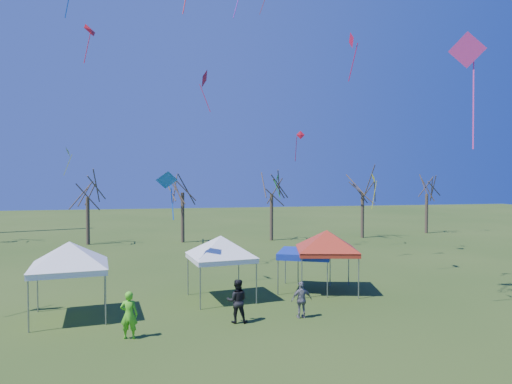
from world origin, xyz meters
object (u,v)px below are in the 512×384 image
(tent_blue, at_px, (305,254))
(person_grey, at_px, (302,300))
(tree_1, at_px, (87,180))
(person_green, at_px, (129,315))
(tree_5, at_px, (427,180))
(person_dark, at_px, (237,301))
(tree_3, at_px, (272,177))
(tent_white_mid, at_px, (221,240))
(tree_4, at_px, (363,177))
(tree_2, at_px, (182,175))
(tent_white_west, at_px, (69,247))
(tent_red, at_px, (327,234))

(tent_blue, distance_m, person_grey, 4.97)
(tree_1, bearing_deg, person_green, -78.07)
(tree_5, relative_size, tent_blue, 2.09)
(tent_blue, height_order, person_dark, tent_blue)
(tree_3, relative_size, tent_white_mid, 1.91)
(tree_4, bearing_deg, tent_blue, -122.39)
(tree_3, height_order, tent_blue, tree_3)
(tree_1, bearing_deg, tree_2, -1.85)
(tree_2, xyz_separation_m, person_green, (-3.06, -25.00, -5.38))
(tent_blue, bearing_deg, person_dark, -133.96)
(tree_1, bearing_deg, tree_5, 2.35)
(tent_white_mid, xyz_separation_m, person_dark, (0.22, -3.73, -2.06))
(person_dark, height_order, person_grey, person_dark)
(tree_5, relative_size, person_dark, 4.09)
(tree_5, xyz_separation_m, person_green, (-29.15, -26.69, -4.82))
(tree_1, xyz_separation_m, person_grey, (12.49, -24.16, -5.00))
(tree_3, relative_size, tree_5, 1.06)
(tree_5, xyz_separation_m, person_dark, (-24.84, -25.63, -4.82))
(tent_white_west, bearing_deg, tree_4, 42.56)
(tree_1, bearing_deg, tent_white_west, -83.18)
(tree_3, bearing_deg, tree_4, -0.26)
(tree_2, bearing_deg, tree_5, 3.70)
(tent_blue, bearing_deg, tree_1, 125.73)
(tent_white_mid, relative_size, tent_red, 0.99)
(tree_2, relative_size, person_green, 4.52)
(tree_3, height_order, tent_white_mid, tree_3)
(tree_3, bearing_deg, person_dark, -106.85)
(person_green, bearing_deg, person_grey, -161.08)
(tree_1, height_order, person_dark, tree_1)
(tree_5, distance_m, tent_red, 29.04)
(tree_4, bearing_deg, tree_2, 178.78)
(person_dark, bearing_deg, person_green, 23.32)
(tree_1, height_order, tree_2, tree_2)
(person_dark, xyz_separation_m, person_grey, (2.84, 0.06, -0.12))
(tent_white_mid, height_order, person_green, tent_white_mid)
(tree_1, bearing_deg, person_dark, -68.28)
(tent_red, xyz_separation_m, tent_blue, (-1.04, 0.47, -1.10))
(tent_white_mid, xyz_separation_m, person_green, (-4.10, -4.79, -2.07))
(person_dark, bearing_deg, tree_3, -97.29)
(tree_2, relative_size, person_grey, 5.17)
(person_green, bearing_deg, tree_1, -67.99)
(tree_5, relative_size, tent_white_west, 1.72)
(person_dark, bearing_deg, tree_4, -115.39)
(tree_1, height_order, tent_white_mid, tree_1)
(person_green, bearing_deg, tree_2, -86.90)
(tree_1, relative_size, tent_red, 1.80)
(tree_1, height_order, person_green, tree_1)
(tent_red, xyz_separation_m, person_dark, (-5.49, -4.14, -2.15))
(tent_white_mid, distance_m, person_green, 6.63)
(tent_white_mid, bearing_deg, tent_blue, 10.70)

